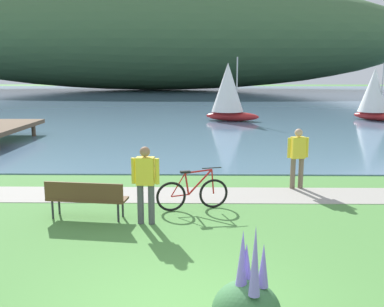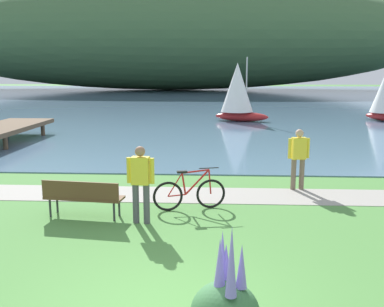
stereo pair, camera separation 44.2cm
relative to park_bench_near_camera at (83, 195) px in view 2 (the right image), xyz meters
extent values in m
cube|color=#5B7F9E|center=(2.25, 44.14, -0.50)|extent=(180.00, 80.00, 0.04)
ellipsoid|color=#42663D|center=(-5.08, 66.02, 8.36)|extent=(89.75, 28.00, 17.69)
cube|color=#A39E93|center=(2.25, 1.91, -0.52)|extent=(60.00, 1.50, 0.01)
cube|color=brown|center=(0.01, 0.08, -0.07)|extent=(1.85, 0.70, 0.05)
cube|color=brown|center=(-0.02, -0.13, 0.15)|extent=(1.79, 0.26, 0.40)
cylinder|color=#2D2D33|center=(-0.73, 0.34, -0.30)|extent=(0.05, 0.05, 0.45)
cylinder|color=#2D2D33|center=(0.79, 0.15, -0.30)|extent=(0.05, 0.05, 0.45)
cylinder|color=#2D2D33|center=(-0.77, 0.01, -0.30)|extent=(0.05, 0.05, 0.45)
cylinder|color=#2D2D33|center=(0.75, -0.18, -0.30)|extent=(0.05, 0.05, 0.45)
torus|color=black|center=(2.88, 0.84, -0.16)|extent=(0.71, 0.25, 0.72)
torus|color=black|center=(1.87, 0.56, -0.16)|extent=(0.71, 0.25, 0.72)
cylinder|color=red|center=(2.56, 0.75, 0.15)|extent=(0.60, 0.20, 0.61)
cylinder|color=red|center=(2.52, 0.74, 0.41)|extent=(0.65, 0.21, 0.09)
cylinder|color=red|center=(2.24, 0.66, 0.12)|extent=(0.13, 0.07, 0.54)
cylinder|color=red|center=(2.08, 0.62, -0.15)|extent=(0.42, 0.14, 0.05)
cylinder|color=red|center=(2.04, 0.61, 0.11)|extent=(0.36, 0.12, 0.56)
cylinder|color=red|center=(2.86, 0.83, 0.14)|extent=(0.09, 0.06, 0.60)
cube|color=black|center=(2.20, 0.65, 0.42)|extent=(0.26, 0.16, 0.05)
cylinder|color=black|center=(2.84, 0.82, 0.48)|extent=(0.47, 0.15, 0.02)
cylinder|color=#72604C|center=(5.18, 2.60, -0.08)|extent=(0.14, 0.14, 0.88)
cylinder|color=#72604C|center=(5.41, 2.64, -0.08)|extent=(0.14, 0.14, 0.88)
cube|color=yellow|center=(5.29, 2.62, 0.66)|extent=(0.41, 0.28, 0.60)
sphere|color=tan|center=(5.29, 2.62, 1.08)|extent=(0.22, 0.22, 0.22)
cylinder|color=yellow|center=(5.04, 2.58, 0.66)|extent=(0.09, 0.09, 0.56)
cylinder|color=yellow|center=(5.55, 2.66, 0.66)|extent=(0.09, 0.09, 0.56)
cylinder|color=#4C4C51|center=(1.26, -0.27, -0.08)|extent=(0.14, 0.14, 0.88)
cylinder|color=#4C4C51|center=(1.50, -0.30, -0.08)|extent=(0.14, 0.14, 0.88)
cube|color=yellow|center=(1.38, -0.28, 0.66)|extent=(0.40, 0.25, 0.60)
sphere|color=#9E7051|center=(1.38, -0.28, 1.08)|extent=(0.22, 0.22, 0.22)
cylinder|color=yellow|center=(1.12, -0.26, 0.66)|extent=(0.09, 0.09, 0.56)
cylinder|color=yellow|center=(1.64, -0.31, 0.66)|extent=(0.09, 0.09, 0.56)
cylinder|color=#386B3D|center=(3.11, -4.20, 0.14)|extent=(0.02, 0.02, 0.12)
cone|color=#8470D1|center=(3.11, -4.20, 0.44)|extent=(0.14, 0.14, 0.47)
cylinder|color=#386B3D|center=(3.03, -4.39, 0.14)|extent=(0.02, 0.02, 0.12)
cone|color=#8470D1|center=(3.03, -4.39, 0.51)|extent=(0.14, 0.14, 0.61)
cylinder|color=#386B3D|center=(3.07, -4.20, 0.14)|extent=(0.02, 0.02, 0.12)
cone|color=#8470D1|center=(3.07, -4.20, 0.52)|extent=(0.13, 0.13, 0.64)
cylinder|color=#386B3D|center=(3.16, -4.62, 0.14)|extent=(0.02, 0.02, 0.12)
cone|color=#8470D1|center=(3.16, -4.62, 0.63)|extent=(0.14, 0.14, 0.86)
cylinder|color=#386B3D|center=(3.29, -4.41, 0.14)|extent=(0.02, 0.02, 0.12)
cone|color=#8470D1|center=(3.29, -4.41, 0.48)|extent=(0.14, 0.14, 0.55)
ellipsoid|color=#B22323|center=(4.74, 18.95, -0.18)|extent=(3.64, 1.86, 0.61)
cylinder|color=#B2B2B2|center=(5.00, 18.88, 1.88)|extent=(0.09, 0.09, 3.50)
cone|color=white|center=(4.42, 19.04, 1.71)|extent=(2.55, 2.55, 3.15)
cylinder|color=brown|center=(-5.79, 8.14, -0.22)|extent=(0.20, 0.20, 0.60)
cylinder|color=brown|center=(-7.71, 12.14, -0.22)|extent=(0.20, 0.20, 0.60)
cylinder|color=brown|center=(-5.79, 12.14, -0.22)|extent=(0.20, 0.20, 0.60)
camera|label=1|loc=(2.51, -9.22, 2.77)|focal=40.27mm
camera|label=2|loc=(2.95, -9.21, 2.77)|focal=40.27mm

